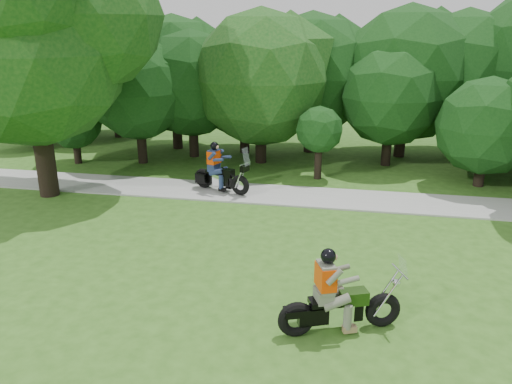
{
  "coord_description": "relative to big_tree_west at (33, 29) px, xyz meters",
  "views": [
    {
      "loc": [
        0.2,
        -8.98,
        5.86
      ],
      "look_at": [
        -2.38,
        4.22,
        1.37
      ],
      "focal_mm": 35.0,
      "sensor_mm": 36.0,
      "label": 1
    }
  ],
  "objects": [
    {
      "name": "tree_line",
      "position": [
        11.57,
        7.5,
        -2.17
      ],
      "size": [
        39.68,
        11.36,
        7.83
      ],
      "color": "black",
      "rests_on": "ground"
    },
    {
      "name": "big_tree_west",
      "position": [
        0.0,
        0.0,
        0.0
      ],
      "size": [
        8.64,
        6.56,
        9.96
      ],
      "color": "black",
      "rests_on": "ground"
    },
    {
      "name": "walkway",
      "position": [
        10.54,
        1.15,
        -5.73
      ],
      "size": [
        60.0,
        2.2,
        0.06
      ],
      "primitive_type": "cube",
      "color": "#989893",
      "rests_on": "ground"
    },
    {
      "name": "chopper_motorcycle",
      "position": [
        10.61,
        -7.03,
        -5.08
      ],
      "size": [
        2.5,
        1.36,
        1.84
      ],
      "rotation": [
        0.0,
        0.0,
        0.38
      ],
      "color": "black",
      "rests_on": "ground"
    },
    {
      "name": "touring_motorcycle",
      "position": [
        5.99,
        1.14,
        -5.03
      ],
      "size": [
        2.32,
        1.33,
        1.83
      ],
      "rotation": [
        0.0,
        0.0,
        -0.37
      ],
      "color": "black",
      "rests_on": "walkway"
    },
    {
      "name": "ground",
      "position": [
        10.54,
        -6.85,
        -5.76
      ],
      "size": [
        100.0,
        100.0,
        0.0
      ],
      "primitive_type": "plane",
      "color": "#315D1A",
      "rests_on": "ground"
    }
  ]
}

